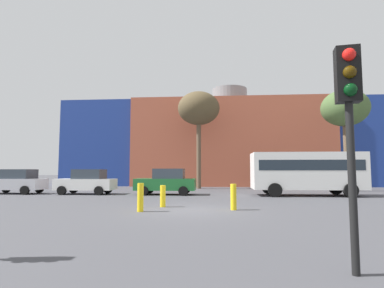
% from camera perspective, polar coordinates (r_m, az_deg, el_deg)
% --- Properties ---
extents(ground_plane, '(200.00, 200.00, 0.00)m').
position_cam_1_polar(ground_plane, '(12.73, -0.35, -12.04)').
color(ground_plane, '#47474C').
extents(building_backdrop, '(35.98, 10.33, 11.05)m').
position_cam_1_polar(building_backdrop, '(36.00, 7.00, -0.11)').
color(building_backdrop, '#B2563D').
rests_on(building_backdrop, ground_plane).
extents(parked_car_0, '(3.87, 1.90, 1.68)m').
position_cam_1_polar(parked_car_0, '(24.77, -29.51, -6.01)').
color(parked_car_0, silver).
rests_on(parked_car_0, ground_plane).
extents(parked_car_1, '(3.86, 1.90, 1.67)m').
position_cam_1_polar(parked_car_1, '(22.38, -18.73, -6.57)').
color(parked_car_1, white).
rests_on(parked_car_1, ground_plane).
extents(parked_car_2, '(3.96, 1.95, 1.72)m').
position_cam_1_polar(parked_car_2, '(20.85, -4.70, -6.90)').
color(parked_car_2, '#1E662D').
rests_on(parked_car_2, ground_plane).
extents(white_bus, '(6.80, 2.62, 2.72)m').
position_cam_1_polar(white_bus, '(21.11, 20.20, -4.50)').
color(white_bus, white).
rests_on(white_bus, ground_plane).
extents(traffic_light_near_right, '(0.39, 0.38, 3.55)m').
position_cam_1_polar(traffic_light_near_right, '(5.52, 26.85, 6.50)').
color(traffic_light_near_right, black).
rests_on(traffic_light_near_right, ground_plane).
extents(bare_tree_0, '(3.77, 3.77, 8.73)m').
position_cam_1_polar(bare_tree_0, '(28.31, 1.23, 6.37)').
color(bare_tree_0, brown).
rests_on(bare_tree_0, ground_plane).
extents(bare_tree_1, '(3.65, 3.65, 8.02)m').
position_cam_1_polar(bare_tree_1, '(27.68, 26.23, 5.72)').
color(bare_tree_1, brown).
rests_on(bare_tree_1, ground_plane).
extents(bollard_yellow_0, '(0.24, 0.24, 1.09)m').
position_cam_1_polar(bollard_yellow_0, '(12.38, -9.43, -9.63)').
color(bollard_yellow_0, yellow).
rests_on(bollard_yellow_0, ground_plane).
extents(bollard_yellow_1, '(0.24, 0.24, 0.94)m').
position_cam_1_polar(bollard_yellow_1, '(13.85, -5.36, -9.49)').
color(bollard_yellow_1, yellow).
rests_on(bollard_yellow_1, ground_plane).
extents(bollard_yellow_2, '(0.24, 0.24, 1.04)m').
position_cam_1_polar(bollard_yellow_2, '(12.84, 7.61, -9.59)').
color(bollard_yellow_2, yellow).
rests_on(bollard_yellow_2, ground_plane).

